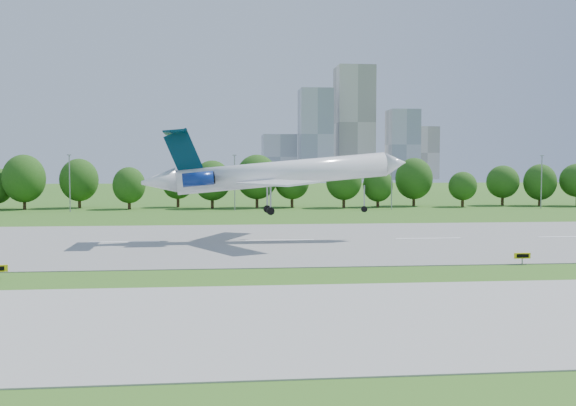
% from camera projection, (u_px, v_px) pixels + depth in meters
% --- Properties ---
extents(ground, '(600.00, 600.00, 0.00)m').
position_uv_depth(ground, '(80.00, 276.00, 57.09)').
color(ground, '#2C5E18').
rests_on(ground, ground).
extents(runway, '(400.00, 45.00, 0.08)m').
position_uv_depth(runway, '(124.00, 242.00, 81.92)').
color(runway, gray).
rests_on(runway, ground).
extents(taxiway, '(400.00, 23.00, 0.08)m').
position_uv_depth(taxiway, '(14.00, 326.00, 39.20)').
color(taxiway, '#ADADA8').
rests_on(taxiway, ground).
extents(tree_line, '(288.40, 8.40, 10.40)m').
position_uv_depth(tree_line, '(169.00, 181.00, 148.12)').
color(tree_line, '#382314').
rests_on(tree_line, ground).
extents(light_poles, '(175.90, 0.25, 12.19)m').
position_uv_depth(light_poles, '(153.00, 182.00, 137.94)').
color(light_poles, gray).
rests_on(light_poles, ground).
extents(skyline, '(127.00, 52.00, 80.00)m').
position_uv_depth(skyline, '(348.00, 136.00, 453.18)').
color(skyline, '#B2B2B7').
rests_on(skyline, ground).
extents(airliner, '(34.99, 25.40, 11.08)m').
position_uv_depth(airliner, '(270.00, 173.00, 83.17)').
color(airliner, white).
rests_on(airliner, ground).
extents(taxi_sign_right, '(1.66, 0.23, 1.16)m').
position_uv_depth(taxi_sign_right, '(522.00, 256.00, 63.71)').
color(taxi_sign_right, gray).
rests_on(taxi_sign_right, ground).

